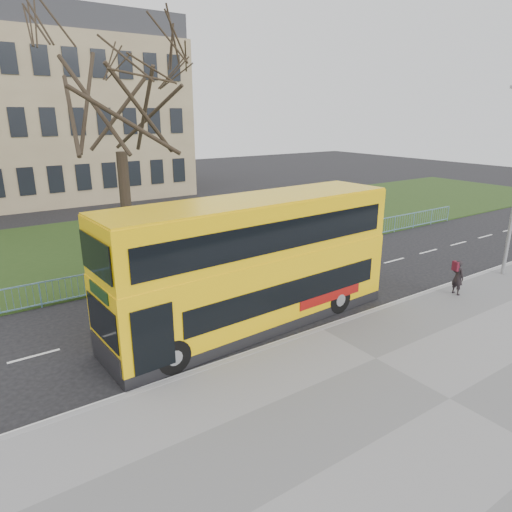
# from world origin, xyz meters

# --- Properties ---
(ground) EXTENTS (120.00, 120.00, 0.00)m
(ground) POSITION_xyz_m (0.00, 0.00, 0.00)
(ground) COLOR black
(ground) RESTS_ON ground
(pavement) EXTENTS (80.00, 10.50, 0.12)m
(pavement) POSITION_xyz_m (0.00, -6.75, 0.06)
(pavement) COLOR slate
(pavement) RESTS_ON ground
(kerb) EXTENTS (80.00, 0.20, 0.14)m
(kerb) POSITION_xyz_m (0.00, -1.55, 0.07)
(kerb) COLOR gray
(kerb) RESTS_ON ground
(grass_verge) EXTENTS (80.00, 15.40, 0.08)m
(grass_verge) POSITION_xyz_m (0.00, 14.30, 0.04)
(grass_verge) COLOR #223B15
(grass_verge) RESTS_ON ground
(guard_railing) EXTENTS (40.00, 0.12, 1.10)m
(guard_railing) POSITION_xyz_m (0.00, 6.60, 0.55)
(guard_railing) COLOR #6C9FC0
(guard_railing) RESTS_ON ground
(bare_tree) EXTENTS (9.59, 9.59, 13.71)m
(bare_tree) POSITION_xyz_m (-3.00, 10.00, 6.93)
(bare_tree) COLOR black
(bare_tree) RESTS_ON grass_verge
(civic_building) EXTENTS (30.00, 15.00, 14.00)m
(civic_building) POSITION_xyz_m (-5.00, 35.00, 7.00)
(civic_building) COLOR #897457
(civic_building) RESTS_ON ground
(yellow_bus) EXTENTS (11.43, 3.27, 4.74)m
(yellow_bus) POSITION_xyz_m (-1.66, 0.39, 2.54)
(yellow_bus) COLOR yellow
(yellow_bus) RESTS_ON ground
(pedestrian) EXTENTS (0.46, 0.62, 1.54)m
(pedestrian) POSITION_xyz_m (7.10, -2.36, 0.89)
(pedestrian) COLOR black
(pedestrian) RESTS_ON pavement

